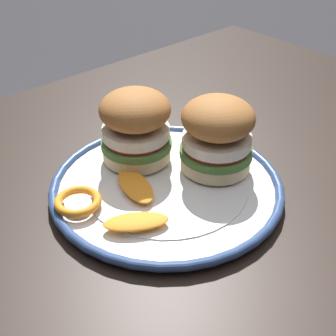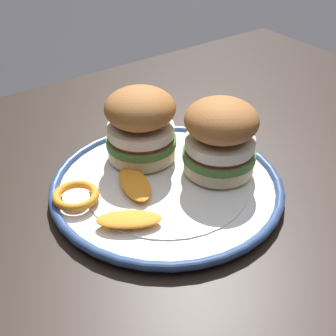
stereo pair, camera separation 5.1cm
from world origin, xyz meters
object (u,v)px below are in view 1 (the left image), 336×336
sandwich_half_left (136,125)px  sandwich_half_right (217,134)px  dining_table (174,252)px  dinner_plate (168,187)px

sandwich_half_left → sandwich_half_right: same height
dining_table → sandwich_half_right: size_ratio=8.66×
dining_table → sandwich_half_left: sandwich_half_left is taller
sandwich_half_left → sandwich_half_right: 0.11m
dinner_plate → dining_table: bearing=-168.6°
sandwich_half_right → sandwich_half_left: bearing=-53.8°
dining_table → sandwich_half_right: sandwich_half_right is taller
dining_table → sandwich_half_right: (-0.06, 0.02, 0.19)m
sandwich_half_right → dinner_plate: bearing=-11.4°
dinner_plate → sandwich_half_left: 0.09m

